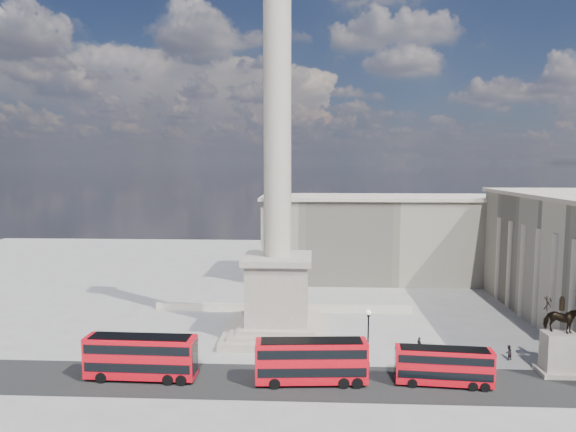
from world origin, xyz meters
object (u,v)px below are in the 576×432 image
(red_bus_a, at_px, (142,357))
(red_bus_b, at_px, (312,361))
(pedestrian_walking, at_px, (474,364))
(victorian_lamp, at_px, (368,333))
(pedestrian_crossing, at_px, (419,344))
(pedestrian_standing, at_px, (508,353))
(equestrian_statue, at_px, (559,347))
(nelsons_column, at_px, (278,240))
(red_bus_c, at_px, (444,366))

(red_bus_a, xyz_separation_m, red_bus_b, (18.15, -0.22, -0.03))
(red_bus_a, relative_size, red_bus_b, 1.00)
(red_bus_b, height_order, pedestrian_walking, red_bus_b)
(victorian_lamp, relative_size, pedestrian_crossing, 4.06)
(pedestrian_walking, relative_size, pedestrian_standing, 1.08)
(equestrian_statue, relative_size, pedestrian_standing, 4.93)
(nelsons_column, height_order, victorian_lamp, nelsons_column)
(red_bus_c, relative_size, pedestrian_standing, 5.61)
(victorian_lamp, distance_m, pedestrian_walking, 11.97)
(nelsons_column, bearing_deg, red_bus_b, -73.10)
(red_bus_a, relative_size, equestrian_statue, 1.34)
(nelsons_column, distance_m, pedestrian_walking, 27.97)
(pedestrian_walking, bearing_deg, pedestrian_standing, 29.74)
(red_bus_a, xyz_separation_m, victorian_lamp, (24.46, 4.64, 1.40))
(red_bus_b, height_order, red_bus_c, red_bus_b)
(nelsons_column, distance_m, equestrian_statue, 35.05)
(red_bus_a, distance_m, equestrian_statue, 45.22)
(nelsons_column, height_order, pedestrian_walking, nelsons_column)
(victorian_lamp, xyz_separation_m, equestrian_statue, (20.61, -1.11, -0.83))
(red_bus_a, bearing_deg, red_bus_b, 0.73)
(red_bus_a, xyz_separation_m, pedestrian_walking, (36.02, 3.61, -1.53))
(red_bus_a, relative_size, red_bus_c, 1.18)
(nelsons_column, bearing_deg, red_bus_c, -39.30)
(pedestrian_walking, bearing_deg, red_bus_a, 178.56)
(equestrian_statue, height_order, pedestrian_standing, equestrian_statue)
(red_bus_a, relative_size, victorian_lamp, 1.78)
(red_bus_b, relative_size, pedestrian_walking, 6.10)
(red_bus_a, xyz_separation_m, pedestrian_standing, (41.19, 7.50, -1.61))
(equestrian_statue, distance_m, pedestrian_walking, 9.30)
(pedestrian_crossing, bearing_deg, pedestrian_walking, -161.84)
(red_bus_b, bearing_deg, red_bus_a, 175.31)
(pedestrian_standing, bearing_deg, red_bus_c, 6.79)
(red_bus_b, relative_size, equestrian_statue, 1.34)
(pedestrian_walking, xyz_separation_m, pedestrian_standing, (5.17, 3.89, -0.08))
(victorian_lamp, bearing_deg, pedestrian_standing, 9.69)
(equestrian_statue, height_order, pedestrian_crossing, equestrian_statue)
(nelsons_column, height_order, pedestrian_crossing, nelsons_column)
(red_bus_c, distance_m, pedestrian_standing, 11.98)
(red_bus_a, bearing_deg, red_bus_c, 1.58)
(red_bus_c, relative_size, equestrian_statue, 1.14)
(red_bus_a, distance_m, pedestrian_walking, 36.23)
(victorian_lamp, bearing_deg, equestrian_statue, -3.08)
(red_bus_b, distance_m, red_bus_c, 13.72)
(nelsons_column, distance_m, red_bus_a, 22.78)
(pedestrian_standing, distance_m, pedestrian_crossing, 10.18)
(red_bus_c, xyz_separation_m, pedestrian_crossing, (-0.47, 10.15, -1.28))
(pedestrian_crossing, bearing_deg, equestrian_statue, -132.92)
(equestrian_statue, xyz_separation_m, pedestrian_crossing, (-13.69, 6.70, -2.26))
(equestrian_statue, height_order, pedestrian_walking, equestrian_statue)
(equestrian_statue, bearing_deg, pedestrian_crossing, 153.93)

